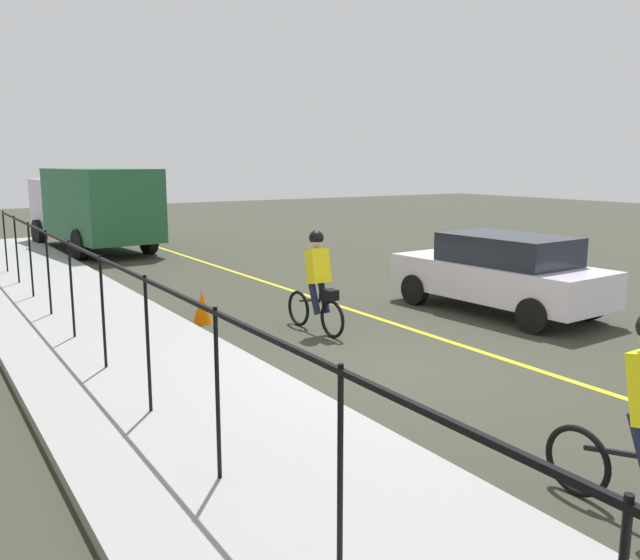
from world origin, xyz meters
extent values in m
plane|color=#35372B|center=(0.00, 0.00, 0.00)|extent=(80.00, 80.00, 0.00)
cube|color=yellow|center=(0.00, -1.60, 0.00)|extent=(36.00, 0.12, 0.01)
cube|color=#969897|center=(0.00, 3.40, 0.07)|extent=(40.00, 3.20, 0.15)
cylinder|color=black|center=(-3.89, 3.80, 0.95)|extent=(0.04, 0.04, 1.60)
cylinder|color=black|center=(-1.93, 3.80, 0.95)|extent=(0.04, 0.04, 1.60)
cylinder|color=black|center=(0.02, 3.80, 0.95)|extent=(0.04, 0.04, 1.60)
cylinder|color=black|center=(1.98, 3.80, 0.95)|extent=(0.04, 0.04, 1.60)
cylinder|color=black|center=(3.93, 3.80, 0.95)|extent=(0.04, 0.04, 1.60)
cylinder|color=black|center=(5.89, 3.80, 0.95)|extent=(0.04, 0.04, 1.60)
cylinder|color=black|center=(7.84, 3.80, 0.95)|extent=(0.04, 0.04, 1.60)
cylinder|color=black|center=(9.80, 3.80, 0.95)|extent=(0.04, 0.04, 1.60)
cylinder|color=black|center=(11.75, 3.80, 0.95)|extent=(0.04, 0.04, 1.60)
cube|color=black|center=(1.00, 3.80, 1.70)|extent=(21.50, 0.04, 0.04)
torus|color=black|center=(3.10, -0.01, 0.33)|extent=(0.66, 0.09, 0.66)
torus|color=black|center=(2.05, -0.06, 0.33)|extent=(0.66, 0.09, 0.66)
cube|color=black|center=(2.58, -0.03, 0.58)|extent=(0.93, 0.09, 0.24)
cylinder|color=black|center=(2.43, -0.04, 0.73)|extent=(0.03, 0.03, 0.35)
cube|color=yellow|center=(2.48, -0.04, 1.21)|extent=(0.36, 0.38, 0.63)
sphere|color=tan|center=(2.53, -0.04, 1.62)|extent=(0.22, 0.22, 0.22)
sphere|color=black|center=(2.53, -0.04, 1.70)|extent=(0.26, 0.26, 0.26)
cylinder|color=#191E38|center=(2.45, 0.06, 0.68)|extent=(0.34, 0.14, 0.65)
cylinder|color=#191E38|center=(2.46, -0.14, 0.68)|extent=(0.34, 0.14, 0.65)
cube|color=black|center=(2.10, -0.06, 0.75)|extent=(0.25, 0.21, 0.18)
torus|color=black|center=(-3.70, 1.08, 0.33)|extent=(0.66, 0.09, 0.66)
cube|color=black|center=(-4.22, 1.05, 0.58)|extent=(0.93, 0.09, 0.24)
cube|color=white|center=(1.95, -4.00, 0.67)|extent=(4.50, 2.07, 0.70)
cube|color=#1E232D|center=(1.75, -4.01, 1.30)|extent=(2.56, 1.73, 0.56)
cylinder|color=black|center=(3.39, -3.06, 0.32)|extent=(0.65, 0.26, 0.64)
cylinder|color=black|center=(3.50, -4.75, 0.32)|extent=(0.65, 0.26, 0.64)
cylinder|color=black|center=(0.41, -3.24, 0.32)|extent=(0.65, 0.26, 0.64)
cylinder|color=black|center=(0.51, -4.94, 0.32)|extent=(0.65, 0.26, 0.64)
cube|color=#275E39|center=(15.09, 0.44, 1.63)|extent=(4.99, 2.89, 2.30)
cube|color=silver|center=(18.49, 0.80, 1.43)|extent=(2.04, 2.39, 1.90)
cylinder|color=black|center=(18.24, 1.90, 0.48)|extent=(0.99, 0.40, 0.96)
cylinder|color=black|center=(18.47, -0.33, 0.48)|extent=(0.99, 0.40, 0.96)
cylinder|color=black|center=(13.92, 1.44, 0.48)|extent=(0.99, 0.40, 0.96)
cylinder|color=black|center=(14.15, -0.79, 0.48)|extent=(0.99, 0.40, 0.96)
cone|color=#FA6200|center=(4.22, 1.43, 0.31)|extent=(0.36, 0.36, 0.62)
camera|label=1|loc=(-7.18, 6.04, 2.99)|focal=37.11mm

